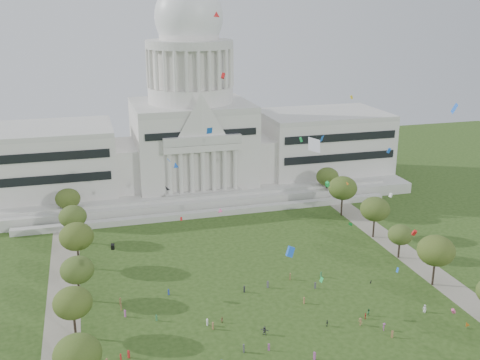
{
  "coord_description": "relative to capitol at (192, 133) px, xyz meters",
  "views": [
    {
      "loc": [
        -39.41,
        -95.15,
        69.25
      ],
      "look_at": [
        0.0,
        45.0,
        24.0
      ],
      "focal_mm": 42.0,
      "sensor_mm": 36.0,
      "label": 1
    }
  ],
  "objects": [
    {
      "name": "path_right",
      "position": [
        48.0,
        -83.59,
        -22.28
      ],
      "size": [
        8.0,
        160.0,
        0.04
      ],
      "primitive_type": "cube",
      "color": "gray",
      "rests_on": "ground"
    },
    {
      "name": "row_tree_l_4",
      "position": [
        -44.08,
        -61.17,
        -12.9
      ],
      "size": [
        9.29,
        9.29,
        13.21
      ],
      "color": "black",
      "rests_on": "ground"
    },
    {
      "name": "person_2",
      "position": [
        20.97,
        -105.39,
        -21.41
      ],
      "size": [
        1.0,
        0.95,
        1.76
      ],
      "primitive_type": "imported",
      "rotation": [
        0.0,
        0.0,
        0.67
      ],
      "color": "#33723F",
      "rests_on": "ground"
    },
    {
      "name": "row_tree_r_2",
      "position": [
        44.17,
        -96.15,
        -12.64
      ],
      "size": [
        9.55,
        9.55,
        13.58
      ],
      "color": "black",
      "rests_on": "ground"
    },
    {
      "name": "ground",
      "position": [
        0.0,
        -113.59,
        -22.3
      ],
      "size": [
        400.0,
        400.0,
        0.0
      ],
      "primitive_type": "plane",
      "color": "#284315",
      "rests_on": "ground"
    },
    {
      "name": "row_tree_l_1",
      "position": [
        -44.07,
        -116.55,
        -13.34
      ],
      "size": [
        8.86,
        8.86,
        12.59
      ],
      "color": "black",
      "rests_on": "ground"
    },
    {
      "name": "person_0",
      "position": [
        34.36,
        -107.59,
        -21.3
      ],
      "size": [
        1.06,
        1.16,
        1.99
      ],
      "primitive_type": "imported",
      "rotation": [
        0.0,
        0.0,
        5.28
      ],
      "color": "silver",
      "rests_on": "ground"
    },
    {
      "name": "person_5",
      "position": [
        -5.01,
        -106.34,
        -21.3
      ],
      "size": [
        1.93,
        1.65,
        1.99
      ],
      "primitive_type": "imported",
      "rotation": [
        0.0,
        0.0,
        2.54
      ],
      "color": "#4C4C51",
      "rests_on": "ground"
    },
    {
      "name": "person_10",
      "position": [
        19.52,
        -106.41,
        -21.57
      ],
      "size": [
        0.75,
        0.96,
        1.45
      ],
      "primitive_type": "imported",
      "rotation": [
        0.0,
        0.0,
        1.18
      ],
      "color": "#B21E1E",
      "rests_on": "ground"
    },
    {
      "name": "distant_crowd",
      "position": [
        -12.57,
        -99.08,
        -21.44
      ],
      "size": [
        61.33,
        35.48,
        1.86
      ],
      "color": "olive",
      "rests_on": "ground"
    },
    {
      "name": "person_4",
      "position": [
        9.68,
        -106.89,
        -21.52
      ],
      "size": [
        0.81,
        1.03,
        1.56
      ],
      "primitive_type": "imported",
      "rotation": [
        0.0,
        0.0,
        4.32
      ],
      "color": "#26262B",
      "rests_on": "ground"
    },
    {
      "name": "row_tree_r_3",
      "position": [
        44.4,
        -79.1,
        -15.21
      ],
      "size": [
        7.01,
        7.01,
        9.98
      ],
      "color": "black",
      "rests_on": "ground"
    },
    {
      "name": "row_tree_r_4",
      "position": [
        44.76,
        -63.55,
        -13.01
      ],
      "size": [
        9.19,
        9.19,
        13.06
      ],
      "color": "black",
      "rests_on": "ground"
    },
    {
      "name": "kite_swarm",
      "position": [
        1.64,
        -106.51,
        5.42
      ],
      "size": [
        91.31,
        98.1,
        65.08
      ],
      "color": "yellow",
      "rests_on": "ground"
    },
    {
      "name": "capitol",
      "position": [
        0.0,
        0.0,
        0.0
      ],
      "size": [
        160.0,
        64.5,
        91.3
      ],
      "color": "beige",
      "rests_on": "ground"
    },
    {
      "name": "row_tree_r_5",
      "position": [
        43.49,
        -43.4,
        -12.37
      ],
      "size": [
        9.82,
        9.82,
        13.96
      ],
      "color": "black",
      "rests_on": "ground"
    },
    {
      "name": "person_3",
      "position": [
        17.05,
        -108.65,
        -21.34
      ],
      "size": [
        0.99,
        1.37,
        1.91
      ],
      "primitive_type": "imported",
      "rotation": [
        0.0,
        0.0,
        5.03
      ],
      "color": "olive",
      "rests_on": "ground"
    },
    {
      "name": "row_tree_l_3",
      "position": [
        -44.09,
        -79.67,
        -14.09
      ],
      "size": [
        8.12,
        8.12,
        11.55
      ],
      "color": "black",
      "rests_on": "ground"
    },
    {
      "name": "row_tree_r_6",
      "position": [
        45.96,
        -25.46,
        -13.79
      ],
      "size": [
        8.42,
        8.42,
        11.97
      ],
      "color": "black",
      "rests_on": "ground"
    },
    {
      "name": "row_tree_l_2",
      "position": [
        -45.04,
        -96.29,
        -13.79
      ],
      "size": [
        8.42,
        8.42,
        11.97
      ],
      "color": "black",
      "rests_on": "ground"
    },
    {
      "name": "row_tree_l_6",
      "position": [
        -46.87,
        -24.45,
        -14.02
      ],
      "size": [
        8.19,
        8.19,
        11.64
      ],
      "color": "black",
      "rests_on": "ground"
    },
    {
      "name": "person_9",
      "position": [
        21.18,
        -111.99,
        -21.37
      ],
      "size": [
        1.28,
        1.3,
        1.86
      ],
      "primitive_type": "imported",
      "rotation": [
        0.0,
        0.0,
        0.8
      ],
      "color": "#994C8C",
      "rests_on": "ground"
    },
    {
      "name": "person_8",
      "position": [
        -12.85,
        -99.01,
        -21.58
      ],
      "size": [
        0.81,
        0.7,
        1.43
      ],
      "primitive_type": "imported",
      "rotation": [
        0.0,
        0.0,
        2.66
      ],
      "color": "olive",
      "rests_on": "ground"
    },
    {
      "name": "row_tree_l_5",
      "position": [
        -45.22,
        -42.58,
        -13.88
      ],
      "size": [
        8.33,
        8.33,
        11.85
      ],
      "color": "black",
      "rests_on": "ground"
    },
    {
      "name": "path_left",
      "position": [
        -48.0,
        -83.59,
        -22.28
      ],
      "size": [
        8.0,
        160.0,
        0.04
      ],
      "primitive_type": "cube",
      "color": "gray",
      "rests_on": "ground"
    }
  ]
}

